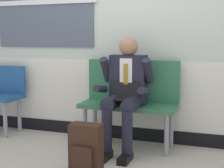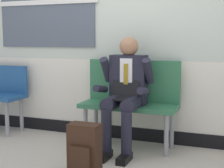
{
  "view_description": "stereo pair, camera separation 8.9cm",
  "coord_description": "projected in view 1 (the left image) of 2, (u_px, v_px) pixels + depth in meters",
  "views": [
    {
      "loc": [
        1.31,
        -3.29,
        1.22
      ],
      "look_at": [
        0.12,
        0.09,
        0.75
      ],
      "focal_mm": 53.88,
      "sensor_mm": 36.0,
      "label": 1
    },
    {
      "loc": [
        1.4,
        -3.26,
        1.22
      ],
      "look_at": [
        0.12,
        0.09,
        0.75
      ],
      "focal_mm": 53.88,
      "sensor_mm": 36.0,
      "label": 2
    }
  ],
  "objects": [
    {
      "name": "station_wall",
      "position": [
        116.0,
        19.0,
        4.07
      ],
      "size": [
        5.52,
        0.16,
        2.97
      ],
      "color": "beige",
      "rests_on": "ground"
    },
    {
      "name": "bench_with_person",
      "position": [
        130.0,
        97.0,
        3.85
      ],
      "size": [
        1.1,
        0.42,
        0.99
      ],
      "color": "#2D6B47",
      "rests_on": "ground"
    },
    {
      "name": "ground_plane",
      "position": [
        99.0,
        152.0,
        3.67
      ],
      "size": [
        18.0,
        18.0,
        0.0
      ],
      "primitive_type": "plane",
      "color": "#B2A899"
    },
    {
      "name": "person_seated",
      "position": [
        125.0,
        91.0,
        3.65
      ],
      "size": [
        0.57,
        0.7,
        1.25
      ],
      "color": "#1E1E2D",
      "rests_on": "ground"
    },
    {
      "name": "backpack",
      "position": [
        86.0,
        149.0,
        3.08
      ],
      "size": [
        0.29,
        0.21,
        0.46
      ],
      "color": "#331E14",
      "rests_on": "ground"
    }
  ]
}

